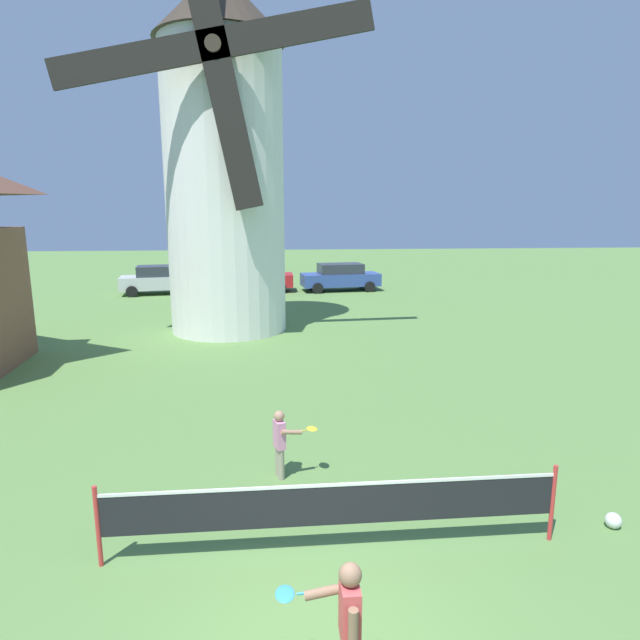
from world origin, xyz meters
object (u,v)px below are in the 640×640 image
(windmill, at_px, (224,154))
(parked_car_red, at_px, (254,277))
(player_far, at_px, (281,440))
(player_near, at_px, (347,624))
(tennis_net, at_px, (334,505))
(parked_car_silver, at_px, (160,279))
(parked_car_blue, at_px, (340,277))
(stray_ball, at_px, (613,520))

(windmill, height_order, parked_car_red, windmill)
(player_far, bearing_deg, parked_car_red, 92.93)
(player_near, bearing_deg, tennis_net, 86.41)
(parked_car_silver, bearing_deg, tennis_net, -73.53)
(tennis_net, xyz_separation_m, parked_car_silver, (-6.92, 23.40, 0.12))
(player_near, relative_size, parked_car_blue, 0.30)
(windmill, bearing_deg, tennis_net, -80.19)
(player_far, bearing_deg, player_near, -83.01)
(player_far, xyz_separation_m, parked_car_silver, (-6.27, 21.31, 0.13))
(player_far, bearing_deg, parked_car_blue, 79.97)
(player_far, height_order, parked_car_red, parked_car_red)
(windmill, height_order, tennis_net, windmill)
(tennis_net, relative_size, stray_ball, 27.01)
(player_near, distance_m, player_far, 4.25)
(windmill, xyz_separation_m, player_far, (1.75, -11.78, -5.81))
(tennis_net, relative_size, player_near, 4.34)
(stray_ball, relative_size, parked_car_red, 0.05)
(player_near, bearing_deg, player_far, 96.99)
(tennis_net, xyz_separation_m, stray_ball, (4.04, 0.18, -0.58))
(player_far, height_order, parked_car_silver, parked_car_silver)
(windmill, xyz_separation_m, player_near, (2.26, -15.99, -5.70))
(parked_car_silver, distance_m, parked_car_red, 5.17)
(player_far, xyz_separation_m, parked_car_red, (-1.11, 21.70, 0.13))
(parked_car_silver, xyz_separation_m, parked_car_red, (5.16, 0.39, 0.00))
(windmill, relative_size, player_near, 10.33)
(windmill, xyz_separation_m, parked_car_silver, (-4.52, 9.54, -5.68))
(parked_car_blue, bearing_deg, parked_car_silver, -178.34)
(player_far, bearing_deg, parked_car_silver, 106.39)
(tennis_net, xyz_separation_m, player_near, (-0.13, -2.13, 0.10))
(tennis_net, distance_m, stray_ball, 4.08)
(tennis_net, bearing_deg, player_far, 107.34)
(parked_car_red, distance_m, parked_car_blue, 4.93)
(parked_car_red, height_order, parked_car_blue, same)
(windmill, height_order, player_near, windmill)
(player_near, xyz_separation_m, parked_car_silver, (-6.78, 25.53, 0.02))
(player_near, relative_size, parked_car_silver, 0.32)
(windmill, xyz_separation_m, parked_car_blue, (5.57, 9.83, -5.68))
(parked_car_red, relative_size, parked_car_blue, 0.95)
(stray_ball, bearing_deg, windmill, 115.20)
(tennis_net, bearing_deg, stray_ball, 2.56)
(parked_car_red, bearing_deg, tennis_net, -85.76)
(player_far, relative_size, stray_ball, 5.35)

